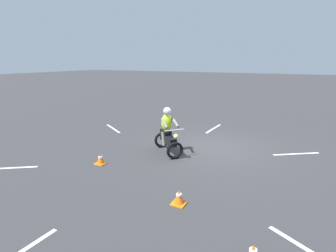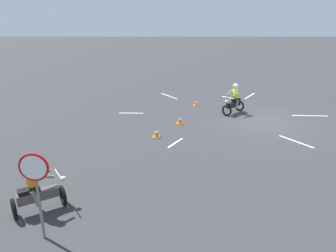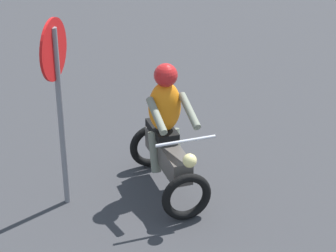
{
  "view_description": "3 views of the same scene",
  "coord_description": "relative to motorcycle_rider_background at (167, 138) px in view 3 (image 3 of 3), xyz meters",
  "views": [
    {
      "loc": [
        9.32,
        2.7,
        3.27
      ],
      "look_at": [
        1.32,
        -1.31,
        1.0
      ],
      "focal_mm": 28.0,
      "sensor_mm": 36.0,
      "label": 1
    },
    {
      "loc": [
        4.93,
        15.97,
        5.31
      ],
      "look_at": [
        4.91,
        3.39,
        0.9
      ],
      "focal_mm": 35.0,
      "sensor_mm": 36.0,
      "label": 2
    },
    {
      "loc": [
        1.74,
        6.52,
        4.39
      ],
      "look_at": [
        8.51,
        8.08,
        0.9
      ],
      "focal_mm": 70.0,
      "sensor_mm": 36.0,
      "label": 3
    }
  ],
  "objects": [
    {
      "name": "motorcycle_rider_background",
      "position": [
        0.0,
        0.0,
        0.0
      ],
      "size": [
        1.5,
        1.25,
        1.66
      ],
      "rotation": [
        0.0,
        0.0,
        2.13
      ],
      "color": "black",
      "rests_on": "ground"
    },
    {
      "name": "stop_sign",
      "position": [
        -0.55,
        1.13,
        0.91
      ],
      "size": [
        0.7,
        0.08,
        2.3
      ],
      "color": "slate",
      "rests_on": "ground"
    }
  ]
}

